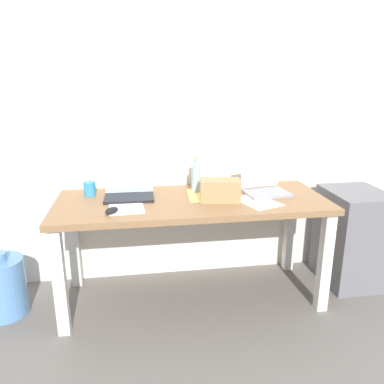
{
  "coord_description": "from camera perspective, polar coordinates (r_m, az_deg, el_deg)",
  "views": [
    {
      "loc": [
        -0.36,
        -2.36,
        1.5
      ],
      "look_at": [
        0.0,
        0.0,
        0.78
      ],
      "focal_mm": 35.5,
      "sensor_mm": 36.0,
      "label": 1
    }
  ],
  "objects": [
    {
      "name": "ground_plane",
      "position": [
        2.82,
        -0.0,
        -15.29
      ],
      "size": [
        8.0,
        8.0,
        0.0
      ],
      "primitive_type": "plane",
      "color": "slate"
    },
    {
      "name": "back_wall",
      "position": [
        2.79,
        -1.29,
        12.78
      ],
      "size": [
        5.2,
        0.08,
        2.6
      ],
      "primitive_type": "cube",
      "color": "silver",
      "rests_on": "ground"
    },
    {
      "name": "desk",
      "position": [
        2.54,
        -0.0,
        -3.19
      ],
      "size": [
        1.78,
        0.69,
        0.73
      ],
      "color": "olive",
      "rests_on": "ground"
    },
    {
      "name": "laptop_left",
      "position": [
        2.56,
        -9.45,
        0.43
      ],
      "size": [
        0.33,
        0.21,
        0.25
      ],
      "color": "black",
      "rests_on": "desk"
    },
    {
      "name": "laptop_right",
      "position": [
        2.68,
        10.85,
        0.82
      ],
      "size": [
        0.32,
        0.28,
        0.22
      ],
      "color": "gray",
      "rests_on": "desk"
    },
    {
      "name": "beer_bottle",
      "position": [
        2.64,
        0.59,
        2.1
      ],
      "size": [
        0.06,
        0.06,
        0.25
      ],
      "color": "#99B7C1",
      "rests_on": "desk"
    },
    {
      "name": "computer_mouse",
      "position": [
        2.3,
        -11.98,
        -2.73
      ],
      "size": [
        0.1,
        0.12,
        0.03
      ],
      "primitive_type": "ellipsoid",
      "rotation": [
        0.0,
        0.0,
        -0.56
      ],
      "color": "black",
      "rests_on": "desk"
    },
    {
      "name": "cardboard_box",
      "position": [
        2.47,
        4.26,
        0.27
      ],
      "size": [
        0.28,
        0.19,
        0.14
      ],
      "primitive_type": "cube",
      "rotation": [
        0.0,
        0.0,
        -0.17
      ],
      "color": "tan",
      "rests_on": "desk"
    },
    {
      "name": "coffee_mug",
      "position": [
        2.67,
        -15.12,
        0.48
      ],
      "size": [
        0.08,
        0.08,
        0.09
      ],
      "primitive_type": "cylinder",
      "color": "#338CC6",
      "rests_on": "desk"
    },
    {
      "name": "paper_sheet_front_left",
      "position": [
        2.4,
        -9.86,
        -2.16
      ],
      "size": [
        0.23,
        0.31,
        0.0
      ],
      "primitive_type": "cube",
      "rotation": [
        0.0,
        0.0,
        0.06
      ],
      "color": "white",
      "rests_on": "desk"
    },
    {
      "name": "paper_sheet_front_right",
      "position": [
        2.49,
        9.72,
        -1.42
      ],
      "size": [
        0.3,
        0.35,
        0.0
      ],
      "primitive_type": "cube",
      "rotation": [
        0.0,
        0.0,
        0.37
      ],
      "color": "white",
      "rests_on": "desk"
    },
    {
      "name": "paper_sheet_near_back",
      "position": [
        2.59,
        1.77,
        -0.48
      ],
      "size": [
        0.23,
        0.31,
        0.0
      ],
      "primitive_type": "cube",
      "rotation": [
        0.0,
        0.0,
        -0.07
      ],
      "color": "#F4E06B",
      "rests_on": "desk"
    },
    {
      "name": "water_cooler_jug",
      "position": [
        2.82,
        -26.54,
        -12.59
      ],
      "size": [
        0.29,
        0.29,
        0.43
      ],
      "color": "#598CC6",
      "rests_on": "ground"
    },
    {
      "name": "filing_cabinet",
      "position": [
        3.09,
        22.88,
        -6.25
      ],
      "size": [
        0.4,
        0.48,
        0.71
      ],
      "primitive_type": "cube",
      "color": "slate",
      "rests_on": "ground"
    }
  ]
}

